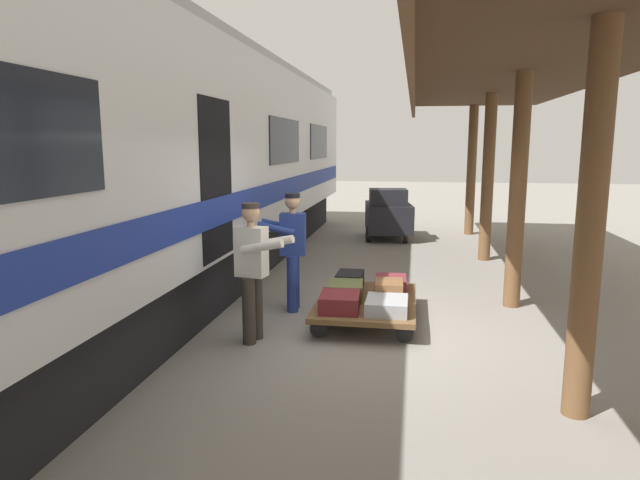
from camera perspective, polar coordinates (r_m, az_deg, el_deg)
ground_plane at (r=7.13m, az=5.54°, el=-9.85°), size 60.00×60.00×0.00m
platform_canopy at (r=6.91m, az=22.26°, el=16.45°), size 3.20×18.03×3.56m
train_car at (r=7.79m, az=-21.01°, el=6.70°), size 3.02×21.74×4.00m
luggage_cart at (r=7.73m, az=4.79°, el=-6.34°), size 1.33×2.01×0.29m
suitcase_burgundy_valise at (r=8.21m, az=7.22°, el=-4.43°), size 0.47×0.61×0.19m
suitcase_gray_aluminum at (r=7.14m, az=6.83°, el=-6.64°), size 0.52×0.63×0.17m
suitcase_maroon_trunk at (r=7.19m, az=2.05°, el=-6.30°), size 0.52×0.66×0.22m
suitcase_olive_duffel at (r=7.72m, az=2.59°, el=-5.16°), size 0.52×0.60×0.22m
suitcase_black_hardshell at (r=8.24m, az=3.06°, el=-4.14°), size 0.38×0.56×0.24m
suitcase_brown_leather at (r=7.66m, az=7.04°, el=-5.16°), size 0.39×0.50×0.27m
porter_in_overalls at (r=8.02m, az=-2.91°, el=-0.77°), size 0.69×0.47×1.70m
porter_by_door at (r=6.76m, az=-6.83°, el=-2.81°), size 0.71×0.51×1.70m
baggage_tug at (r=14.29m, az=6.98°, el=2.59°), size 1.32×1.83×1.30m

